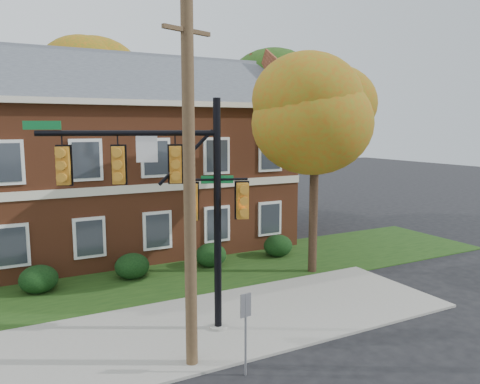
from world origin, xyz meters
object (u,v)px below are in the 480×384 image
traffic_signal (174,191)px  apartment_building (101,150)px  tree_far_rear (94,84)px  hedge_far_right (278,246)px  tree_right_rear (285,94)px  hedge_center (132,266)px  utility_pole (189,190)px  hedge_right (211,255)px  tree_near_right (322,113)px  hedge_left (39,279)px  sign_post (246,320)px

traffic_signal → apartment_building: bearing=108.9°
traffic_signal → tree_far_rear: bearing=105.2°
hedge_far_right → tree_right_rear: bearing=54.8°
traffic_signal → hedge_center: bearing=108.1°
utility_pole → hedge_right: bearing=43.6°
apartment_building → tree_near_right: bearing=-48.2°
apartment_building → hedge_left: size_ratio=13.43×
hedge_left → traffic_signal: size_ratio=0.20×
hedge_right → tree_right_rear: 12.50m
apartment_building → hedge_right: 7.73m
hedge_center → hedge_right: bearing=0.0°
hedge_left → utility_pole: size_ratio=0.15×
tree_near_right → tree_right_rear: tree_right_rear is taller
tree_far_rear → hedge_left: bearing=-110.3°
hedge_far_right → utility_pole: utility_pole is taller
hedge_left → hedge_center: 3.50m
apartment_building → hedge_right: apartment_building is taller
hedge_far_right → sign_post: bearing=-126.8°
hedge_right → tree_far_rear: size_ratio=0.12×
hedge_far_right → traffic_signal: bearing=-141.9°
hedge_center → tree_far_rear: 15.57m
hedge_left → utility_pole: 9.17m
hedge_left → tree_near_right: bearing=-14.8°
hedge_right → utility_pole: bearing=-117.6°
apartment_building → hedge_center: apartment_building is taller
hedge_far_right → utility_pole: (-7.50, -7.65, 4.07)m
apartment_building → traffic_signal: bearing=-90.9°
hedge_right → traffic_signal: size_ratio=0.20×
traffic_signal → hedge_far_right: bearing=58.0°
tree_near_right → utility_pole: 9.33m
tree_far_rear → traffic_signal: (-1.51, -18.73, -4.54)m
hedge_center → utility_pole: size_ratio=0.15×
hedge_far_right → hedge_center: bearing=180.0°
apartment_building → hedge_right: (3.50, -5.25, -4.46)m
apartment_building → hedge_left: 7.73m
apartment_building → hedge_left: apartment_building is taller
sign_post → tree_near_right: bearing=34.1°
hedge_center → sign_post: 8.76m
tree_right_rear → hedge_right: bearing=-142.0°
hedge_left → traffic_signal: bearing=-59.4°
hedge_right → tree_right_rear: tree_right_rear is taller
hedge_far_right → hedge_left: bearing=180.0°
tree_near_right → sign_post: bearing=-138.9°
traffic_signal → utility_pole: utility_pole is taller
tree_far_rear → sign_post: (-0.84, -21.79, -7.41)m
tree_right_rear → hedge_center: bearing=-151.6°
apartment_building → hedge_far_right: apartment_building is taller
apartment_building → hedge_center: size_ratio=13.43×
traffic_signal → sign_post: (0.67, -3.07, -2.87)m
tree_far_rear → hedge_far_right: bearing=-66.6°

